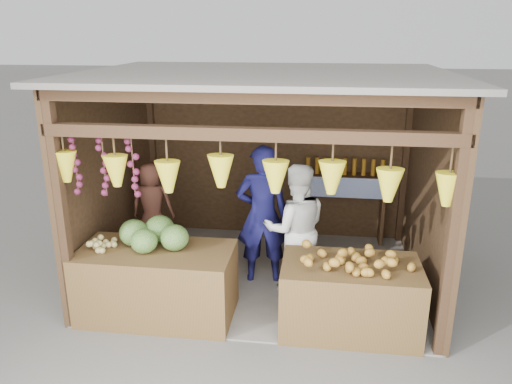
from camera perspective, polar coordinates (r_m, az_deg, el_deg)
ground at (r=6.74m, az=0.92°, el=-9.56°), size 80.00×80.00×0.00m
stall_structure at (r=6.11m, az=0.64°, el=4.27°), size 4.30×3.30×2.66m
back_shelf at (r=7.57m, az=10.01°, el=0.48°), size 1.25×0.32×1.32m
counter_left at (r=5.81m, az=-11.21°, el=-10.16°), size 1.71×0.85×0.81m
counter_right at (r=5.57m, az=10.65°, el=-11.70°), size 1.46×0.85×0.77m
stool at (r=7.10m, az=-11.40°, el=-6.98°), size 0.34×0.34×0.32m
man_standing at (r=6.27m, az=0.73°, el=-2.65°), size 0.72×0.53×1.81m
woman_standing at (r=6.08m, az=4.56°, el=-4.26°), size 0.89×0.75×1.64m
vendor_seated at (r=6.83m, az=-11.77°, el=-1.38°), size 0.58×0.40×1.15m
melon_pile at (r=5.66m, az=-11.74°, el=-4.68°), size 1.00×0.50×0.32m
tanfruit_pile at (r=5.79m, az=-17.08°, el=-5.58°), size 0.34×0.40×0.13m
mango_pile at (r=5.32m, az=11.68°, el=-7.28°), size 1.40×0.64×0.22m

